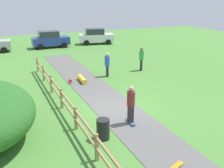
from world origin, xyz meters
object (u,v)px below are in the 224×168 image
(bystander_blue, at_px, (107,63))
(skateboard_loose, at_px, (175,167))
(bystander_green, at_px, (141,58))
(parked_car_blue, at_px, (50,39))
(trash_bin, at_px, (103,129))
(parked_car_white, at_px, (96,36))
(skater_fallen, at_px, (81,79))
(skater_riding, at_px, (131,103))

(bystander_blue, bearing_deg, skateboard_loose, -101.41)
(bystander_green, distance_m, parked_car_blue, 13.51)
(trash_bin, relative_size, parked_car_white, 0.20)
(skateboard_loose, distance_m, parked_car_blue, 23.99)
(skater_fallen, distance_m, parked_car_blue, 13.54)
(trash_bin, distance_m, parked_car_blue, 21.16)
(bystander_blue, bearing_deg, skater_riding, -105.42)
(parked_car_blue, bearing_deg, bystander_green, -70.00)
(trash_bin, distance_m, skater_riding, 1.96)
(skater_fallen, height_order, bystander_green, bystander_green)
(skater_fallen, xyz_separation_m, parked_car_blue, (0.75, 13.49, 0.76))
(parked_car_white, bearing_deg, skater_fallen, -115.46)
(skater_fallen, relative_size, skateboard_loose, 1.75)
(skateboard_loose, height_order, parked_car_blue, parked_car_blue)
(parked_car_blue, height_order, parked_car_white, same)
(skateboard_loose, distance_m, parked_car_white, 24.83)
(parked_car_white, bearing_deg, trash_bin, -110.63)
(skater_fallen, height_order, parked_car_blue, parked_car_blue)
(skateboard_loose, xyz_separation_m, parked_car_white, (6.41, 23.98, 0.87))
(trash_bin, bearing_deg, parked_car_blue, 83.90)
(skateboard_loose, relative_size, parked_car_white, 0.18)
(skater_fallen, bearing_deg, parked_car_white, 64.54)
(trash_bin, bearing_deg, parked_car_white, 69.37)
(parked_car_white, bearing_deg, skater_riding, -106.99)
(bystander_green, bearing_deg, skateboard_loose, -115.39)
(bystander_green, distance_m, parked_car_white, 12.75)
(bystander_green, height_order, parked_car_blue, parked_car_blue)
(skater_riding, bearing_deg, bystander_green, 55.94)
(skater_fallen, distance_m, parked_car_white, 14.98)
(skater_riding, bearing_deg, parked_car_blue, 88.50)
(trash_bin, relative_size, skater_riding, 0.48)
(trash_bin, height_order, skateboard_loose, trash_bin)
(skater_fallen, xyz_separation_m, bystander_green, (5.37, 0.80, 0.84))
(skateboard_loose, bearing_deg, bystander_blue, 78.59)
(skater_riding, bearing_deg, skateboard_loose, -93.07)
(skateboard_loose, height_order, bystander_green, bystander_green)
(skater_riding, bearing_deg, parked_car_white, 73.01)
(trash_bin, xyz_separation_m, skateboard_loose, (1.52, -2.93, -0.36))
(skateboard_loose, bearing_deg, skater_riding, 86.93)
(parked_car_white, bearing_deg, parked_car_blue, -179.89)
(skater_fallen, bearing_deg, trash_bin, -101.21)
(skater_fallen, bearing_deg, bystander_blue, 11.95)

